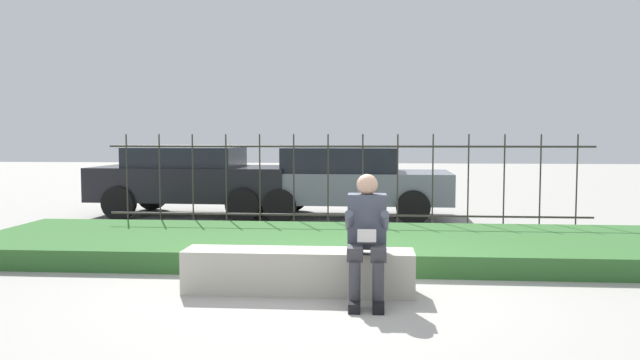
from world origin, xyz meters
TOP-DOWN VIEW (x-y plane):
  - ground_plane at (0.00, 0.00)m, footprint 60.00×60.00m
  - stone_bench at (-0.33, 0.00)m, footprint 2.37×0.47m
  - person_seated_reader at (0.38, -0.27)m, footprint 0.42×0.73m
  - grass_berm at (0.00, 2.06)m, footprint 9.84×2.72m
  - iron_fence at (-0.00, 3.74)m, footprint 7.84×0.03m
  - car_parked_left at (-3.20, 6.03)m, footprint 3.99×1.98m
  - car_parked_center at (-0.07, 6.02)m, footprint 4.02×2.05m

SIDE VIEW (x-z plane):
  - ground_plane at x=0.00m, z-range 0.00..0.00m
  - grass_berm at x=0.00m, z-range 0.00..0.26m
  - stone_bench at x=-0.33m, z-range -0.03..0.42m
  - person_seated_reader at x=0.38m, z-range 0.05..1.30m
  - car_parked_center at x=-0.07m, z-range 0.05..1.43m
  - car_parked_left at x=-3.20m, z-range 0.06..1.44m
  - iron_fence at x=0.00m, z-range 0.04..1.68m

